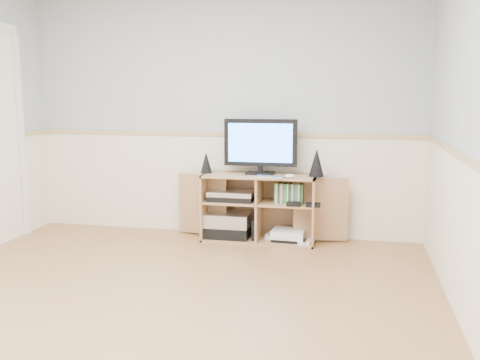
{
  "coord_description": "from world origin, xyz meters",
  "views": [
    {
      "loc": [
        1.32,
        -3.01,
        1.41
      ],
      "look_at": [
        0.41,
        1.2,
        0.72
      ],
      "focal_mm": 40.0,
      "sensor_mm": 36.0,
      "label": 1
    }
  ],
  "objects_px": {
    "keyboard": "(270,177)",
    "monitor": "(260,144)",
    "game_consoles": "(287,235)",
    "media_cabinet": "(260,206)"
  },
  "relations": [
    {
      "from": "keyboard",
      "to": "monitor",
      "type": "bearing_deg",
      "value": 137.62
    },
    {
      "from": "keyboard",
      "to": "game_consoles",
      "type": "bearing_deg",
      "value": 53.07
    },
    {
      "from": "monitor",
      "to": "game_consoles",
      "type": "distance_m",
      "value": 0.92
    },
    {
      "from": "keyboard",
      "to": "game_consoles",
      "type": "relative_size",
      "value": 0.62
    },
    {
      "from": "media_cabinet",
      "to": "keyboard",
      "type": "relative_size",
      "value": 6.05
    },
    {
      "from": "keyboard",
      "to": "media_cabinet",
      "type": "bearing_deg",
      "value": 137.23
    },
    {
      "from": "monitor",
      "to": "game_consoles",
      "type": "relative_size",
      "value": 1.57
    },
    {
      "from": "media_cabinet",
      "to": "game_consoles",
      "type": "relative_size",
      "value": 3.77
    },
    {
      "from": "keyboard",
      "to": "game_consoles",
      "type": "xyz_separation_m",
      "value": [
        0.16,
        0.13,
        -0.59
      ]
    },
    {
      "from": "game_consoles",
      "to": "media_cabinet",
      "type": "bearing_deg",
      "value": 167.32
    }
  ]
}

